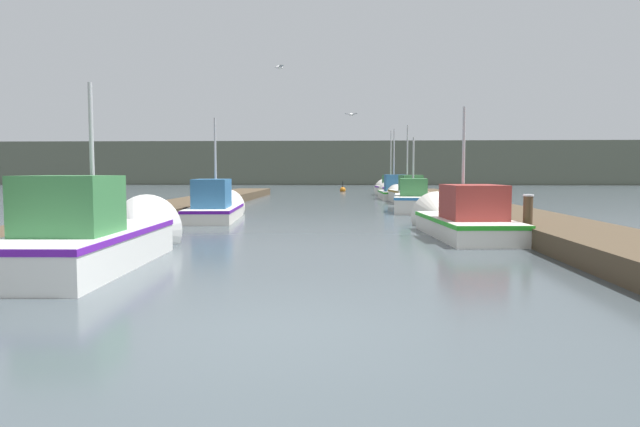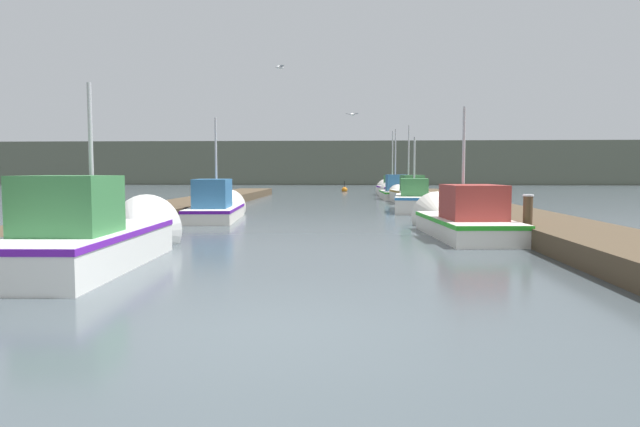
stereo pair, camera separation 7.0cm
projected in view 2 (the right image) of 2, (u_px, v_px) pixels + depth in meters
ground_plane at (265, 331)px, 6.14m from camera, size 200.00×200.00×0.00m
dock_left at (172, 209)px, 22.38m from camera, size 2.34×40.00×0.45m
dock_right at (485, 210)px, 21.74m from camera, size 2.34×40.00×0.45m
distant_shore_ridge at (344, 164)px, 78.74m from camera, size 120.00×16.00×5.51m
fishing_boat_0 at (100, 236)px, 10.69m from camera, size 1.97×5.89×3.80m
fishing_boat_1 at (459, 219)px, 15.50m from camera, size 2.12×5.80×3.97m
fishing_boat_2 at (218, 207)px, 20.76m from camera, size 2.00×5.69×4.12m
fishing_boat_3 at (414, 200)px, 25.06m from camera, size 2.06×5.81×3.60m
fishing_boat_4 at (408, 194)px, 31.11m from camera, size 1.90×6.01×4.51m
fishing_boat_5 at (394, 192)px, 35.97m from camera, size 1.82×5.56×4.89m
fishing_boat_6 at (392, 189)px, 40.58m from camera, size 2.13×5.20×5.04m
mooring_piling_0 at (411, 188)px, 37.15m from camera, size 0.23×0.23×1.19m
mooring_piling_1 at (528, 219)px, 13.41m from camera, size 0.25×0.25×1.17m
channel_buoy at (344, 190)px, 48.24m from camera, size 0.50×0.50×1.00m
seagull_lead at (280, 67)px, 20.20m from camera, size 0.38×0.53×0.12m
seagull_1 at (352, 114)px, 23.73m from camera, size 0.55×0.31×0.12m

